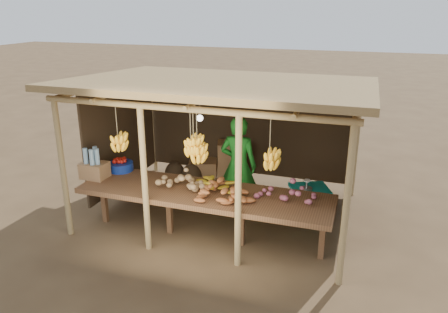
% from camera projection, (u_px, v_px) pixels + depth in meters
% --- Properties ---
extents(ground, '(60.00, 60.00, 0.00)m').
position_uv_depth(ground, '(224.00, 212.00, 7.74)').
color(ground, brown).
rests_on(ground, ground).
extents(stall_structure, '(4.70, 3.50, 2.43)m').
position_uv_depth(stall_structure, '(223.00, 107.00, 7.05)').
color(stall_structure, tan).
rests_on(stall_structure, ground).
extents(counter, '(3.90, 1.05, 0.80)m').
position_uv_depth(counter, '(204.00, 195.00, 6.65)').
color(counter, brown).
rests_on(counter, ground).
extents(potato_heap, '(0.97, 0.67, 0.36)m').
position_uv_depth(potato_heap, '(181.00, 179.00, 6.61)').
color(potato_heap, tan).
rests_on(potato_heap, counter).
extents(sweet_potato_heap, '(0.96, 0.71, 0.35)m').
position_uv_depth(sweet_potato_heap, '(225.00, 187.00, 6.33)').
color(sweet_potato_heap, '#A15729').
rests_on(sweet_potato_heap, counter).
extents(onion_heap, '(0.84, 0.52, 0.36)m').
position_uv_depth(onion_heap, '(286.00, 190.00, 6.23)').
color(onion_heap, '#AC5468').
rests_on(onion_heap, counter).
extents(banana_pile, '(0.60, 0.37, 0.35)m').
position_uv_depth(banana_pile, '(219.00, 177.00, 6.73)').
color(banana_pile, gold).
rests_on(banana_pile, counter).
extents(tomato_basin, '(0.42, 0.42, 0.22)m').
position_uv_depth(tomato_basin, '(121.00, 165.00, 7.45)').
color(tomato_basin, navy).
rests_on(tomato_basin, counter).
extents(bottle_box, '(0.41, 0.33, 0.52)m').
position_uv_depth(bottle_box, '(94.00, 166.00, 7.10)').
color(bottle_box, '#9B6E45').
rests_on(bottle_box, counter).
extents(vendor, '(0.64, 0.42, 1.74)m').
position_uv_depth(vendor, '(238.00, 166.00, 7.48)').
color(vendor, '#1A7920').
rests_on(vendor, ground).
extents(tarp_crate, '(0.79, 0.74, 0.74)m').
position_uv_depth(tarp_crate, '(309.00, 202.00, 7.44)').
color(tarp_crate, brown).
rests_on(tarp_crate, ground).
extents(carton_stack, '(1.28, 0.58, 0.90)m').
position_uv_depth(carton_stack, '(222.00, 166.00, 8.82)').
color(carton_stack, '#9B6E45').
rests_on(carton_stack, ground).
extents(burlap_sacks, '(0.79, 0.41, 0.56)m').
position_uv_depth(burlap_sacks, '(183.00, 174.00, 8.85)').
color(burlap_sacks, '#412F1E').
rests_on(burlap_sacks, ground).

